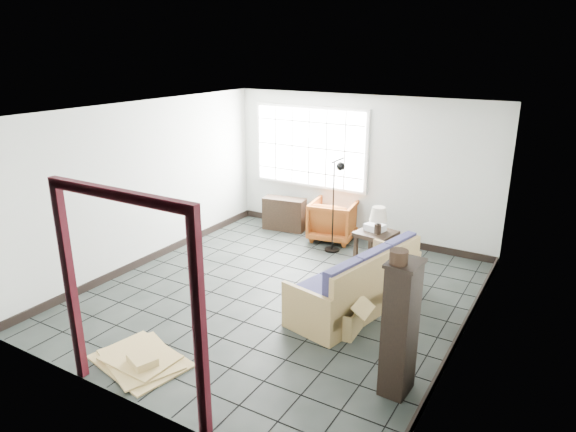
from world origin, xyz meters
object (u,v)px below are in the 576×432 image
Objects in this scene: futon_sofa at (359,287)px; side_table at (376,238)px; tall_shelf at (400,328)px; armchair at (333,218)px.

futon_sofa is 1.46m from side_table.
side_table is at bearing 118.65° from tall_shelf.
futon_sofa is at bearing -76.80° from side_table.
futon_sofa reaches higher than side_table.
armchair reaches higher than side_table.
tall_shelf is (1.35, -2.82, 0.23)m from side_table.
side_table is 3.13m from tall_shelf.
armchair is at bearing 135.73° from futon_sofa.
tall_shelf is at bearing -64.40° from side_table.
futon_sofa is 2.67m from armchair.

